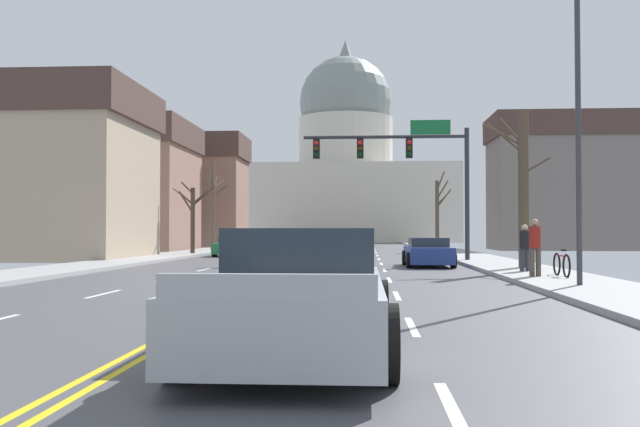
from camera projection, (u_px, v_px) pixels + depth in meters
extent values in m
cube|color=#4A4A4F|center=(268.00, 285.00, 19.69)|extent=(14.00, 180.00, 0.06)
cube|color=yellow|center=(264.00, 284.00, 19.69)|extent=(0.10, 176.40, 0.00)
cube|color=yellow|center=(272.00, 284.00, 19.68)|extent=(0.10, 176.40, 0.00)
cube|color=silver|center=(453.00, 412.00, 5.79)|extent=(0.12, 2.20, 0.00)
cube|color=silver|center=(412.00, 326.00, 10.98)|extent=(0.12, 2.20, 0.00)
cube|color=silver|center=(397.00, 296.00, 16.17)|extent=(0.12, 2.20, 0.00)
cube|color=silver|center=(389.00, 280.00, 21.35)|extent=(0.12, 2.20, 0.00)
cube|color=silver|center=(385.00, 270.00, 26.54)|extent=(0.12, 2.20, 0.00)
cube|color=silver|center=(381.00, 264.00, 31.73)|extent=(0.12, 2.20, 0.00)
cube|color=silver|center=(379.00, 259.00, 36.92)|extent=(0.12, 2.20, 0.00)
cube|color=silver|center=(377.00, 256.00, 42.10)|extent=(0.12, 2.20, 0.00)
cube|color=silver|center=(376.00, 253.00, 47.29)|extent=(0.12, 2.20, 0.00)
cube|color=silver|center=(375.00, 251.00, 52.48)|extent=(0.12, 2.20, 0.00)
cube|color=silver|center=(374.00, 249.00, 57.66)|extent=(0.12, 2.20, 0.00)
cube|color=silver|center=(373.00, 247.00, 62.85)|extent=(0.12, 2.20, 0.00)
cube|color=silver|center=(373.00, 246.00, 68.04)|extent=(0.12, 2.20, 0.00)
cube|color=silver|center=(372.00, 245.00, 73.23)|extent=(0.12, 2.20, 0.00)
cube|color=silver|center=(372.00, 244.00, 78.41)|extent=(0.12, 2.20, 0.00)
cube|color=silver|center=(371.00, 243.00, 83.60)|extent=(0.12, 2.20, 0.00)
cube|color=silver|center=(104.00, 294.00, 16.62)|extent=(0.12, 2.20, 0.00)
cube|color=silver|center=(166.00, 279.00, 21.81)|extent=(0.12, 2.20, 0.00)
cube|color=silver|center=(204.00, 270.00, 27.00)|extent=(0.12, 2.20, 0.00)
cube|color=silver|center=(230.00, 263.00, 32.18)|extent=(0.12, 2.20, 0.00)
cube|color=silver|center=(249.00, 259.00, 37.37)|extent=(0.12, 2.20, 0.00)
cube|color=silver|center=(263.00, 255.00, 42.56)|extent=(0.12, 2.20, 0.00)
cube|color=silver|center=(274.00, 253.00, 47.75)|extent=(0.12, 2.20, 0.00)
cube|color=silver|center=(283.00, 250.00, 52.93)|extent=(0.12, 2.20, 0.00)
cube|color=silver|center=(290.00, 249.00, 58.12)|extent=(0.12, 2.20, 0.00)
cube|color=silver|center=(297.00, 247.00, 63.31)|extent=(0.12, 2.20, 0.00)
cube|color=silver|center=(302.00, 246.00, 68.50)|extent=(0.12, 2.20, 0.00)
cube|color=silver|center=(306.00, 245.00, 73.68)|extent=(0.12, 2.20, 0.00)
cube|color=silver|center=(310.00, 244.00, 78.87)|extent=(0.12, 2.20, 0.00)
cube|color=silver|center=(314.00, 243.00, 84.06)|extent=(0.12, 2.20, 0.00)
cube|color=#999999|center=(573.00, 283.00, 19.13)|extent=(3.00, 180.00, 0.14)
cylinder|color=#28282D|center=(467.00, 194.00, 32.94)|extent=(0.22, 0.22, 6.27)
cylinder|color=#28282D|center=(385.00, 137.00, 33.26)|extent=(7.80, 0.16, 0.16)
cube|color=black|center=(409.00, 148.00, 33.17)|extent=(0.32, 0.28, 0.92)
sphere|color=red|center=(409.00, 142.00, 33.02)|extent=(0.22, 0.22, 0.22)
sphere|color=#332B05|center=(409.00, 148.00, 33.01)|extent=(0.22, 0.22, 0.22)
sphere|color=black|center=(409.00, 154.00, 33.01)|extent=(0.22, 0.22, 0.22)
cube|color=black|center=(360.00, 149.00, 33.33)|extent=(0.32, 0.28, 0.92)
sphere|color=red|center=(360.00, 143.00, 33.17)|extent=(0.22, 0.22, 0.22)
sphere|color=#332B05|center=(360.00, 148.00, 33.17)|extent=(0.22, 0.22, 0.22)
sphere|color=black|center=(360.00, 154.00, 33.16)|extent=(0.22, 0.22, 0.22)
cube|color=black|center=(317.00, 149.00, 33.46)|extent=(0.32, 0.28, 0.92)
sphere|color=red|center=(316.00, 143.00, 33.31)|extent=(0.22, 0.22, 0.22)
sphere|color=#332B05|center=(316.00, 149.00, 33.30)|extent=(0.22, 0.22, 0.22)
sphere|color=black|center=(316.00, 155.00, 33.30)|extent=(0.22, 0.22, 0.22)
cube|color=#146033|center=(430.00, 127.00, 33.15)|extent=(1.90, 0.06, 0.70)
cylinder|color=#333338|center=(578.00, 116.00, 17.71)|extent=(0.14, 0.14, 8.62)
cube|color=beige|center=(346.00, 205.00, 97.46)|extent=(30.13, 19.04, 10.31)
cylinder|color=beige|center=(345.00, 143.00, 97.67)|extent=(13.19, 13.19, 7.00)
sphere|color=gray|center=(345.00, 103.00, 97.81)|extent=(12.95, 12.95, 12.95)
cone|color=gray|center=(345.00, 49.00, 98.00)|extent=(1.80, 1.80, 2.40)
cube|color=navy|center=(428.00, 255.00, 29.37)|extent=(1.83, 4.25, 0.67)
cube|color=#232D38|center=(428.00, 242.00, 29.25)|extent=(1.58, 1.84, 0.38)
cylinder|color=black|center=(405.00, 258.00, 30.72)|extent=(0.23, 0.64, 0.64)
cylinder|color=black|center=(445.00, 258.00, 30.63)|extent=(0.23, 0.64, 0.64)
cylinder|color=black|center=(409.00, 260.00, 28.11)|extent=(0.23, 0.64, 0.64)
cylinder|color=black|center=(453.00, 260.00, 28.01)|extent=(0.23, 0.64, 0.64)
cube|color=#1E7247|center=(331.00, 264.00, 22.35)|extent=(1.72, 4.23, 0.58)
cube|color=#232D38|center=(331.00, 248.00, 22.00)|extent=(1.51, 1.86, 0.48)
cylinder|color=black|center=(308.00, 266.00, 23.70)|extent=(0.22, 0.64, 0.64)
cylinder|color=black|center=(358.00, 266.00, 23.60)|extent=(0.22, 0.64, 0.64)
cylinder|color=black|center=(301.00, 270.00, 21.09)|extent=(0.22, 0.64, 0.64)
cylinder|color=black|center=(358.00, 270.00, 20.99)|extent=(0.22, 0.64, 0.64)
cube|color=silver|center=(314.00, 277.00, 15.77)|extent=(1.95, 4.63, 0.63)
cube|color=#232D38|center=(314.00, 254.00, 15.51)|extent=(1.64, 2.20, 0.42)
cylinder|color=black|center=(281.00, 279.00, 17.21)|extent=(0.24, 0.65, 0.64)
cylinder|color=black|center=(353.00, 279.00, 17.15)|extent=(0.24, 0.65, 0.64)
cylinder|color=black|center=(269.00, 288.00, 14.38)|extent=(0.24, 0.65, 0.64)
cylinder|color=black|center=(355.00, 289.00, 14.33)|extent=(0.24, 0.65, 0.64)
cube|color=#ADB2B7|center=(297.00, 307.00, 8.58)|extent=(2.07, 5.45, 0.71)
cube|color=#1E2833|center=(303.00, 251.00, 9.35)|extent=(1.90, 1.85, 0.62)
cube|color=#ADB2B7|center=(267.00, 287.00, 5.93)|extent=(1.90, 0.10, 0.22)
cylinder|color=black|center=(239.00, 306.00, 10.27)|extent=(0.28, 0.80, 0.80)
cylinder|color=black|center=(378.00, 307.00, 10.14)|extent=(0.28, 0.80, 0.80)
cylinder|color=black|center=(180.00, 341.00, 7.01)|extent=(0.28, 0.80, 0.80)
cylinder|color=black|center=(384.00, 343.00, 6.87)|extent=(0.28, 0.80, 0.80)
cube|color=#1E7247|center=(234.00, 248.00, 41.75)|extent=(1.79, 4.53, 0.63)
cube|color=#232D38|center=(235.00, 239.00, 42.02)|extent=(1.55, 2.25, 0.39)
cylinder|color=black|center=(244.00, 251.00, 40.29)|extent=(0.23, 0.64, 0.64)
cylinder|color=black|center=(214.00, 251.00, 40.42)|extent=(0.23, 0.64, 0.64)
cylinder|color=black|center=(252.00, 250.00, 43.07)|extent=(0.23, 0.64, 0.64)
cylinder|color=black|center=(225.00, 250.00, 43.21)|extent=(0.23, 0.64, 0.64)
cube|color=#B71414|center=(262.00, 244.00, 54.37)|extent=(1.81, 4.49, 0.56)
cube|color=#232D38|center=(262.00, 238.00, 54.53)|extent=(1.57, 2.19, 0.40)
cylinder|color=black|center=(271.00, 246.00, 52.95)|extent=(0.23, 0.64, 0.64)
cylinder|color=black|center=(248.00, 246.00, 53.03)|extent=(0.23, 0.64, 0.64)
cylinder|color=black|center=(275.00, 246.00, 55.71)|extent=(0.23, 0.64, 0.64)
cylinder|color=black|center=(254.00, 246.00, 55.79)|extent=(0.23, 0.64, 0.64)
cube|color=black|center=(278.00, 242.00, 63.58)|extent=(1.95, 4.56, 0.63)
cube|color=#232D38|center=(279.00, 236.00, 63.95)|extent=(1.67, 1.96, 0.48)
cylinder|color=black|center=(287.00, 244.00, 62.14)|extent=(0.23, 0.64, 0.64)
cylinder|color=black|center=(266.00, 244.00, 62.22)|extent=(0.23, 0.64, 0.64)
cylinder|color=black|center=(290.00, 243.00, 64.94)|extent=(0.23, 0.64, 0.64)
cylinder|color=black|center=(270.00, 243.00, 65.01)|extent=(0.23, 0.64, 0.64)
cube|color=silver|center=(291.00, 241.00, 73.22)|extent=(1.83, 4.40, 0.55)
cube|color=#232D38|center=(291.00, 236.00, 73.47)|extent=(1.56, 1.98, 0.40)
cylinder|color=black|center=(297.00, 242.00, 71.79)|extent=(0.24, 0.65, 0.64)
cylinder|color=black|center=(281.00, 242.00, 71.96)|extent=(0.24, 0.65, 0.64)
cylinder|color=black|center=(300.00, 242.00, 74.48)|extent=(0.24, 0.65, 0.64)
cylinder|color=black|center=(284.00, 242.00, 74.64)|extent=(0.24, 0.65, 0.64)
cube|color=tan|center=(14.00, 192.00, 37.07)|extent=(13.35, 8.51, 7.22)
cube|color=#47332D|center=(15.00, 106.00, 37.19)|extent=(13.88, 8.85, 2.00)
cube|color=#8C6656|center=(126.00, 199.00, 54.85)|extent=(9.89, 9.90, 7.97)
cube|color=#47332D|center=(126.00, 136.00, 54.97)|extent=(10.29, 10.29, 2.14)
cube|color=#8C6656|center=(179.00, 203.00, 66.47)|extent=(12.44, 6.91, 8.29)
cube|color=#47332D|center=(179.00, 148.00, 66.60)|extent=(12.94, 7.19, 2.27)
cube|color=slate|center=(559.00, 195.00, 54.82)|extent=(10.31, 6.39, 8.70)
cube|color=#47332D|center=(558.00, 128.00, 54.95)|extent=(10.72, 6.64, 1.93)
cylinder|color=brown|center=(437.00, 215.00, 50.65)|extent=(0.28, 0.28, 5.04)
cylinder|color=brown|center=(443.00, 190.00, 50.72)|extent=(0.92, 0.21, 1.38)
cylinder|color=brown|center=(444.00, 198.00, 50.38)|extent=(0.99, 0.66, 1.06)
cylinder|color=brown|center=(441.00, 181.00, 50.33)|extent=(0.60, 0.87, 1.37)
cylinder|color=brown|center=(444.00, 198.00, 50.54)|extent=(1.07, 0.33, 1.39)
cylinder|color=brown|center=(213.00, 206.00, 49.54)|extent=(0.27, 0.27, 6.35)
cylinder|color=brown|center=(207.00, 187.00, 49.22)|extent=(0.71, 0.83, 0.55)
cylinder|color=brown|center=(216.00, 184.00, 50.00)|extent=(0.31, 0.90, 0.87)
cylinder|color=brown|center=(210.00, 182.00, 49.28)|extent=(0.31, 0.72, 1.17)
cylinder|color=brown|center=(218.00, 185.00, 50.20)|extent=(0.61, 1.37, 0.91)
cylinder|color=brown|center=(220.00, 190.00, 49.69)|extent=(1.08, 0.39, 1.01)
cylinder|color=brown|center=(215.00, 183.00, 50.37)|extent=(0.14, 1.62, 1.23)
cylinder|color=brown|center=(220.00, 191.00, 49.71)|extent=(1.10, 0.45, 0.82)
cylinder|color=#4C3D2D|center=(523.00, 188.00, 26.11)|extent=(0.40, 0.40, 5.95)
cylinder|color=#4C3D2D|center=(503.00, 135.00, 26.32)|extent=(1.53, 0.34, 0.96)
cylinder|color=#4C3D2D|center=(504.00, 138.00, 26.44)|extent=(1.36, 0.56, 1.35)
cylinder|color=#4C3D2D|center=(537.00, 166.00, 25.77)|extent=(0.91, 0.74, 0.59)
cylinder|color=#4C3D2D|center=(511.00, 132.00, 26.86)|extent=(0.69, 1.44, 1.31)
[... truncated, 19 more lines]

